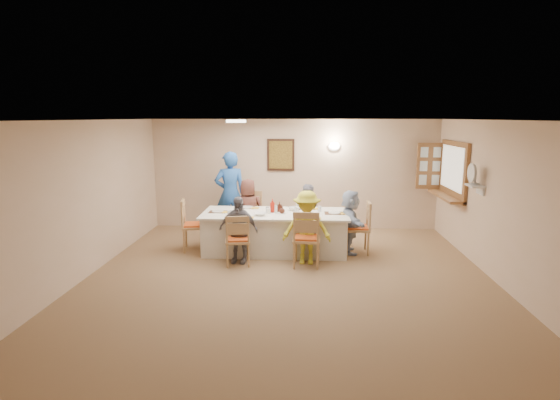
# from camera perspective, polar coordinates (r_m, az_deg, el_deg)

# --- Properties ---
(ground) EXTENTS (7.00, 7.00, 0.00)m
(ground) POSITION_cam_1_polar(r_m,az_deg,el_deg) (6.92, 1.02, -10.79)
(ground) COLOR #8F6D4C
(room_walls) EXTENTS (7.00, 7.00, 7.00)m
(room_walls) POSITION_cam_1_polar(r_m,az_deg,el_deg) (6.51, 1.06, 1.69)
(room_walls) COLOR #D2B390
(room_walls) RESTS_ON ground
(wall_picture) EXTENTS (0.62, 0.05, 0.72)m
(wall_picture) POSITION_cam_1_polar(r_m,az_deg,el_deg) (9.94, 0.10, 5.92)
(wall_picture) COLOR black
(wall_picture) RESTS_ON room_walls
(wall_sconce) EXTENTS (0.26, 0.09, 0.18)m
(wall_sconce) POSITION_cam_1_polar(r_m,az_deg,el_deg) (9.91, 7.09, 6.98)
(wall_sconce) COLOR white
(wall_sconce) RESTS_ON room_walls
(ceiling_light) EXTENTS (0.36, 0.36, 0.05)m
(ceiling_light) POSITION_cam_1_polar(r_m,az_deg,el_deg) (8.02, -5.76, 10.21)
(ceiling_light) COLOR white
(ceiling_light) RESTS_ON room_walls
(serving_hatch) EXTENTS (0.06, 1.50, 1.15)m
(serving_hatch) POSITION_cam_1_polar(r_m,az_deg,el_deg) (9.37, 21.72, 3.63)
(serving_hatch) COLOR #946235
(serving_hatch) RESTS_ON room_walls
(hatch_sill) EXTENTS (0.30, 1.50, 0.05)m
(hatch_sill) POSITION_cam_1_polar(r_m,az_deg,el_deg) (9.41, 20.81, 0.48)
(hatch_sill) COLOR #946235
(hatch_sill) RESTS_ON room_walls
(shutter_door) EXTENTS (0.55, 0.04, 1.00)m
(shutter_door) POSITION_cam_1_polar(r_m,az_deg,el_deg) (10.02, 18.95, 4.22)
(shutter_door) COLOR #946235
(shutter_door) RESTS_ON room_walls
(fan_shelf) EXTENTS (0.22, 0.36, 0.03)m
(fan_shelf) POSITION_cam_1_polar(r_m,az_deg,el_deg) (8.10, 24.10, 1.72)
(fan_shelf) COLOR white
(fan_shelf) RESTS_ON room_walls
(desk_fan) EXTENTS (0.30, 0.30, 0.28)m
(desk_fan) POSITION_cam_1_polar(r_m,az_deg,el_deg) (8.07, 23.99, 2.78)
(desk_fan) COLOR #A5A5A8
(desk_fan) RESTS_ON fan_shelf
(dining_table) EXTENTS (2.75, 1.16, 0.76)m
(dining_table) POSITION_cam_1_polar(r_m,az_deg,el_deg) (8.37, -0.65, -4.20)
(dining_table) COLOR silver
(dining_table) RESTS_ON ground
(chair_back_left) EXTENTS (0.58, 0.58, 1.02)m
(chair_back_left) POSITION_cam_1_polar(r_m,az_deg,el_deg) (9.17, -4.06, -2.07)
(chair_back_left) COLOR tan
(chair_back_left) RESTS_ON ground
(chair_back_right) EXTENTS (0.44, 0.44, 0.90)m
(chair_back_right) POSITION_cam_1_polar(r_m,az_deg,el_deg) (9.11, 3.46, -2.53)
(chair_back_right) COLOR tan
(chair_back_right) RESTS_ON ground
(chair_front_left) EXTENTS (0.51, 0.51, 0.92)m
(chair_front_left) POSITION_cam_1_polar(r_m,az_deg,el_deg) (7.64, -5.57, -5.10)
(chair_front_left) COLOR tan
(chair_front_left) RESTS_ON ground
(chair_front_right) EXTENTS (0.51, 0.51, 1.00)m
(chair_front_right) POSITION_cam_1_polar(r_m,az_deg,el_deg) (7.54, 3.50, -4.93)
(chair_front_right) COLOR tan
(chair_front_right) RESTS_ON ground
(chair_left_end) EXTENTS (0.55, 0.55, 1.00)m
(chair_left_end) POSITION_cam_1_polar(r_m,az_deg,el_deg) (8.58, -11.05, -3.18)
(chair_left_end) COLOR tan
(chair_left_end) RESTS_ON ground
(chair_right_end) EXTENTS (0.48, 0.48, 0.99)m
(chair_right_end) POSITION_cam_1_polar(r_m,az_deg,el_deg) (8.38, 10.01, -3.52)
(chair_right_end) COLOR tan
(chair_right_end) RESTS_ON ground
(diner_back_left) EXTENTS (0.76, 0.61, 1.31)m
(diner_back_left) POSITION_cam_1_polar(r_m,az_deg,el_deg) (9.02, -4.17, -1.34)
(diner_back_left) COLOR #512B24
(diner_back_left) RESTS_ON ground
(diner_back_right) EXTENTS (0.73, 0.65, 1.21)m
(diner_back_right) POSITION_cam_1_polar(r_m,az_deg,el_deg) (8.96, 3.48, -1.75)
(diner_back_right) COLOR gray
(diner_back_right) RESTS_ON ground
(diner_front_left) EXTENTS (0.78, 0.49, 1.19)m
(diner_front_left) POSITION_cam_1_polar(r_m,az_deg,el_deg) (7.72, -5.45, -3.87)
(diner_front_left) COLOR slate
(diner_front_left) RESTS_ON ground
(diner_front_right) EXTENTS (0.88, 0.55, 1.30)m
(diner_front_right) POSITION_cam_1_polar(r_m,az_deg,el_deg) (7.62, 3.51, -3.63)
(diner_front_right) COLOR yellow
(diner_front_right) RESTS_ON ground
(diner_right_end) EXTENTS (1.17, 0.52, 1.21)m
(diner_right_end) POSITION_cam_1_polar(r_m,az_deg,el_deg) (8.34, 9.14, -2.81)
(diner_right_end) COLOR #A9B9D3
(diner_right_end) RESTS_ON ground
(caregiver) EXTENTS (0.89, 0.77, 1.83)m
(caregiver) POSITION_cam_1_polar(r_m,az_deg,el_deg) (9.49, -6.52, 0.83)
(caregiver) COLOR #275CAF
(caregiver) RESTS_ON ground
(placemat_fl) EXTENTS (0.35, 0.26, 0.01)m
(placemat_fl) POSITION_cam_1_polar(r_m,az_deg,el_deg) (7.93, -5.19, -2.23)
(placemat_fl) COLOR #472B19
(placemat_fl) RESTS_ON dining_table
(plate_fl) EXTENTS (0.25, 0.25, 0.02)m
(plate_fl) POSITION_cam_1_polar(r_m,az_deg,el_deg) (7.93, -5.19, -2.16)
(plate_fl) COLOR white
(plate_fl) RESTS_ON dining_table
(napkin_fl) EXTENTS (0.14, 0.14, 0.01)m
(napkin_fl) POSITION_cam_1_polar(r_m,az_deg,el_deg) (7.86, -3.95, -2.28)
(napkin_fl) COLOR gold
(napkin_fl) RESTS_ON dining_table
(placemat_fr) EXTENTS (0.34, 0.25, 0.01)m
(placemat_fr) POSITION_cam_1_polar(r_m,az_deg,el_deg) (7.85, 3.51, -2.35)
(placemat_fr) COLOR #472B19
(placemat_fr) RESTS_ON dining_table
(plate_fr) EXTENTS (0.24, 0.24, 0.02)m
(plate_fr) POSITION_cam_1_polar(r_m,az_deg,el_deg) (7.85, 3.52, -2.28)
(plate_fr) COLOR white
(plate_fr) RESTS_ON dining_table
(napkin_fr) EXTENTS (0.15, 0.15, 0.01)m
(napkin_fr) POSITION_cam_1_polar(r_m,az_deg,el_deg) (7.80, 4.84, -2.40)
(napkin_fr) COLOR gold
(napkin_fr) RESTS_ON dining_table
(placemat_bl) EXTENTS (0.32, 0.24, 0.01)m
(placemat_bl) POSITION_cam_1_polar(r_m,az_deg,el_deg) (8.74, -4.39, -0.99)
(placemat_bl) COLOR #472B19
(placemat_bl) RESTS_ON dining_table
(plate_bl) EXTENTS (0.25, 0.25, 0.02)m
(plate_bl) POSITION_cam_1_polar(r_m,az_deg,el_deg) (8.74, -4.40, -0.93)
(plate_bl) COLOR white
(plate_bl) RESTS_ON dining_table
(napkin_bl) EXTENTS (0.15, 0.15, 0.01)m
(napkin_bl) POSITION_cam_1_polar(r_m,az_deg,el_deg) (8.67, -3.26, -1.03)
(napkin_bl) COLOR gold
(napkin_bl) RESTS_ON dining_table
(placemat_br) EXTENTS (0.34, 0.25, 0.01)m
(placemat_br) POSITION_cam_1_polar(r_m,az_deg,el_deg) (8.67, 3.49, -1.09)
(placemat_br) COLOR #472B19
(placemat_br) RESTS_ON dining_table
(plate_br) EXTENTS (0.24, 0.24, 0.02)m
(plate_br) POSITION_cam_1_polar(r_m,az_deg,el_deg) (8.67, 3.50, -1.02)
(plate_br) COLOR white
(plate_br) RESTS_ON dining_table
(napkin_br) EXTENTS (0.14, 0.14, 0.01)m
(napkin_br) POSITION_cam_1_polar(r_m,az_deg,el_deg) (8.62, 4.69, -1.12)
(napkin_br) COLOR gold
(napkin_br) RESTS_ON dining_table
(placemat_le) EXTENTS (0.33, 0.24, 0.01)m
(placemat_le) POSITION_cam_1_polar(r_m,az_deg,el_deg) (8.42, -8.15, -1.53)
(placemat_le) COLOR #472B19
(placemat_le) RESTS_ON dining_table
(plate_le) EXTENTS (0.22, 0.22, 0.01)m
(plate_le) POSITION_cam_1_polar(r_m,az_deg,el_deg) (8.42, -8.15, -1.46)
(plate_le) COLOR white
(plate_le) RESTS_ON dining_table
(napkin_le) EXTENTS (0.15, 0.15, 0.01)m
(napkin_le) POSITION_cam_1_polar(r_m,az_deg,el_deg) (8.34, -7.00, -1.58)
(napkin_le) COLOR gold
(napkin_le) RESTS_ON dining_table
(placemat_re) EXTENTS (0.36, 0.27, 0.01)m
(placemat_re) POSITION_cam_1_polar(r_m,az_deg,el_deg) (8.28, 7.11, -1.72)
(placemat_re) COLOR #472B19
(placemat_re) RESTS_ON dining_table
(plate_re) EXTENTS (0.22, 0.22, 0.01)m
(plate_re) POSITION_cam_1_polar(r_m,az_deg,el_deg) (8.27, 7.11, -1.65)
(plate_re) COLOR white
(plate_re) RESTS_ON dining_table
(napkin_re) EXTENTS (0.13, 0.13, 0.01)m
(napkin_re) POSITION_cam_1_polar(r_m,az_deg,el_deg) (8.24, 8.38, -1.76)
(napkin_re) COLOR gold
(napkin_re) RESTS_ON dining_table
(teacup_a) EXTENTS (0.13, 0.13, 0.09)m
(teacup_a) POSITION_cam_1_polar(r_m,az_deg,el_deg) (8.08, -6.51, -1.72)
(teacup_a) COLOR white
(teacup_a) RESTS_ON dining_table
(teacup_b) EXTENTS (0.13, 0.13, 0.07)m
(teacup_b) POSITION_cam_1_polar(r_m,az_deg,el_deg) (8.75, 2.30, -0.73)
(teacup_b) COLOR white
(teacup_b) RESTS_ON dining_table
(bowl_a) EXTENTS (0.28, 0.28, 0.05)m
(bowl_a) POSITION_cam_1_polar(r_m,az_deg,el_deg) (8.04, -2.61, -1.84)
(bowl_a) COLOR white
(bowl_a) RESTS_ON dining_table
(bowl_b) EXTENTS (0.32, 0.32, 0.07)m
(bowl_b) POSITION_cam_1_polar(r_m,az_deg,el_deg) (8.47, 1.81, -1.15)
(bowl_b) COLOR white
(bowl_b) RESTS_ON dining_table
(condiment_ketchup) EXTENTS (0.13, 0.13, 0.26)m
(condiment_ketchup) POSITION_cam_1_polar(r_m,az_deg,el_deg) (8.28, -0.99, -0.73)
(condiment_ketchup) COLOR red
(condiment_ketchup) RESTS_ON dining_table
(condiment_brown) EXTENTS (0.09, 0.10, 0.19)m
(condiment_brown) POSITION_cam_1_polar(r_m,az_deg,el_deg) (8.35, -0.06, -0.88)
(condiment_brown) COLOR #3E1A10
(condiment_brown) RESTS_ON dining_table
(condiment_malt) EXTENTS (0.15, 0.15, 0.14)m
(condiment_malt) POSITION_cam_1_polar(r_m,az_deg,el_deg) (8.20, 0.28, -1.28)
(condiment_malt) COLOR #3E1A10
(condiment_malt) RESTS_ON dining_table
(drinking_glass) EXTENTS (0.06, 0.06, 0.10)m
(drinking_glass) POSITION_cam_1_polar(r_m,az_deg,el_deg) (8.32, -1.66, -1.20)
(drinking_glass) COLOR silver
(drinking_glass) RESTS_ON dining_table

